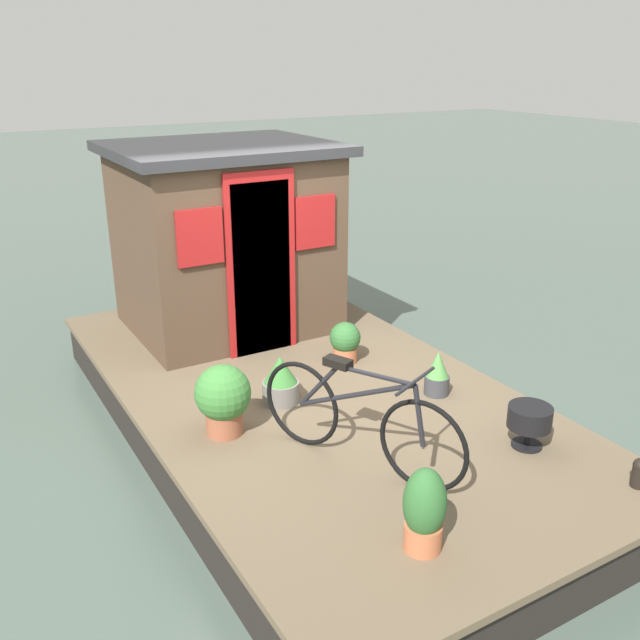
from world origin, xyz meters
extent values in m
plane|color=#47564C|center=(0.00, 0.00, 0.00)|extent=(60.00, 60.00, 0.00)
cube|color=brown|center=(0.00, 0.00, 0.44)|extent=(5.77, 3.07, 0.06)
cube|color=black|center=(0.00, 0.00, 0.20)|extent=(5.65, 3.01, 0.41)
cube|color=#4C3828|center=(1.78, 0.00, 1.40)|extent=(1.69, 2.01, 1.86)
cube|color=#28282B|center=(1.78, 0.00, 2.37)|extent=(1.89, 2.21, 0.10)
cube|color=maroon|center=(0.92, 0.00, 1.32)|extent=(0.04, 0.60, 1.70)
cube|color=maroon|center=(0.91, 0.00, 1.37)|extent=(0.03, 0.72, 1.80)
cube|color=maroon|center=(0.92, -0.60, 1.72)|extent=(0.03, 0.44, 0.52)
cube|color=maroon|center=(0.92, 0.60, 1.72)|extent=(0.03, 0.44, 0.52)
torus|color=black|center=(-1.77, 0.12, 0.80)|extent=(0.63, 0.30, 0.67)
torus|color=black|center=(-0.83, 0.53, 0.80)|extent=(0.63, 0.30, 0.67)
cylinder|color=black|center=(-1.26, 0.34, 1.02)|extent=(0.90, 0.42, 0.46)
cylinder|color=black|center=(-1.41, 0.28, 1.22)|extent=(0.58, 0.28, 0.06)
cylinder|color=black|center=(-0.98, 0.47, 1.00)|extent=(0.34, 0.18, 0.42)
cylinder|color=black|center=(-1.73, 0.14, 1.02)|extent=(0.12, 0.08, 0.44)
cube|color=black|center=(-1.13, 0.40, 1.23)|extent=(0.22, 0.17, 0.06)
cylinder|color=black|center=(-1.70, 0.16, 1.26)|extent=(0.22, 0.47, 0.02)
cylinder|color=#B2603D|center=(-2.27, 0.50, 0.55)|extent=(0.23, 0.23, 0.17)
ellipsoid|color=#2D602D|center=(-2.27, 0.50, 0.79)|extent=(0.26, 0.26, 0.45)
cylinder|color=#38383D|center=(-0.70, -0.89, 0.55)|extent=(0.22, 0.22, 0.17)
cone|color=#4C8942|center=(-0.70, -0.89, 0.75)|extent=(0.20, 0.20, 0.23)
cylinder|color=slate|center=(-0.15, 0.36, 0.56)|extent=(0.32, 0.32, 0.19)
cone|color=#387533|center=(-0.15, 0.36, 0.77)|extent=(0.29, 0.29, 0.24)
cylinder|color=#935138|center=(-0.39, 0.98, 0.57)|extent=(0.29, 0.29, 0.20)
sphere|color=#387533|center=(-0.39, 0.98, 0.82)|extent=(0.44, 0.44, 0.44)
cylinder|color=#B2603D|center=(0.28, -0.56, 0.54)|extent=(0.23, 0.23, 0.15)
sphere|color=#2D602D|center=(0.28, -0.56, 0.72)|extent=(0.30, 0.30, 0.30)
cylinder|color=black|center=(-1.74, -0.92, 0.72)|extent=(0.33, 0.33, 0.17)
cylinder|color=black|center=(-1.74, -0.92, 0.55)|extent=(0.04, 0.04, 0.17)
cylinder|color=black|center=(-1.74, -0.92, 0.48)|extent=(0.23, 0.23, 0.02)
cylinder|color=black|center=(-2.51, -1.19, 0.55)|extent=(0.10, 0.10, 0.16)
camera|label=1|loc=(-4.93, 2.78, 3.26)|focal=39.15mm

